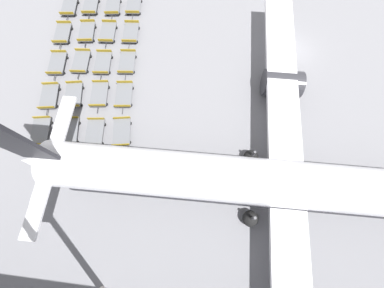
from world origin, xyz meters
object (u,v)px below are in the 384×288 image
Objects in this scene: airplane at (303,186)px; baggage_dolly_row_far_col_c at (131,33)px; baggage_dolly_row_far_col_d at (127,63)px; baggage_dolly_row_near_col_b at (70,6)px; baggage_dolly_row_mid_a_col_f at (69,132)px; baggage_dolly_row_far_col_e at (124,95)px; baggage_dolly_row_mid_b_col_b at (113,5)px; baggage_dolly_row_mid_b_col_d at (103,63)px; baggage_dolly_row_mid_b_col_f at (95,133)px; baggage_dolly_row_mid_a_col_e at (74,95)px; baggage_dolly_row_near_col_f at (41,131)px; baggage_dolly_row_mid_a_col_d at (81,62)px; baggage_dolly_row_far_col_b at (134,5)px; baggage_dolly_row_mid_a_col_b at (91,5)px; baggage_dolly_row_mid_b_col_c at (108,32)px; baggage_dolly_row_mid_b_col_e at (100,94)px; baggage_dolly_row_near_col_e at (49,96)px; baggage_dolly_row_far_col_f at (122,132)px; baggage_dolly_row_near_col_d at (57,63)px; baggage_dolly_row_mid_a_col_c at (87,32)px; baggage_dolly_row_near_col_c at (63,33)px.

baggage_dolly_row_far_col_c is (-16.47, -18.25, -2.60)m from airplane.
airplane is 21.75m from baggage_dolly_row_far_col_d.
baggage_dolly_row_near_col_b is 0.99× the size of baggage_dolly_row_mid_a_col_f.
baggage_dolly_row_far_col_c and baggage_dolly_row_far_col_e have the same top height.
baggage_dolly_row_mid_b_col_d is at bearing 5.62° from baggage_dolly_row_mid_b_col_b.
baggage_dolly_row_far_col_d is at bearing 155.79° from baggage_dolly_row_mid_a_col_f.
baggage_dolly_row_mid_b_col_b is 1.00× the size of baggage_dolly_row_far_col_e.
baggage_dolly_row_far_col_e is at bearing 156.81° from baggage_dolly_row_mid_b_col_f.
baggage_dolly_row_near_col_f is at bearing -25.29° from baggage_dolly_row_mid_a_col_e.
baggage_dolly_row_far_col_e is at bearing 38.93° from baggage_dolly_row_near_col_b.
baggage_dolly_row_mid_a_col_d and baggage_dolly_row_far_col_c have the same top height.
airplane reaches higher than baggage_dolly_row_far_col_b.
baggage_dolly_row_far_col_e is (12.11, 6.81, 0.00)m from baggage_dolly_row_mid_a_col_b.
baggage_dolly_row_near_col_f is 8.86m from baggage_dolly_row_mid_a_col_d.
airplane is 12.68× the size of baggage_dolly_row_mid_a_col_b.
baggage_dolly_row_mid_b_col_c is 1.00× the size of baggage_dolly_row_far_col_d.
baggage_dolly_row_mid_a_col_f is at bearing 10.46° from baggage_dolly_row_mid_a_col_e.
baggage_dolly_row_mid_a_col_f and baggage_dolly_row_far_col_b have the same top height.
baggage_dolly_row_far_col_c is (-13.14, 3.55, 0.00)m from baggage_dolly_row_mid_a_col_f.
baggage_dolly_row_near_col_e is at bearing -80.59° from baggage_dolly_row_mid_b_col_e.
baggage_dolly_row_mid_a_col_e and baggage_dolly_row_far_col_f have the same top height.
baggage_dolly_row_mid_b_col_f is (-3.50, -19.22, -2.60)m from airplane.
airplane is 22.20m from baggage_dolly_row_mid_a_col_f.
baggage_dolly_row_far_col_d is (7.98, 6.28, 0.00)m from baggage_dolly_row_mid_a_col_b.
airplane is 23.91m from baggage_dolly_row_mid_a_col_e.
baggage_dolly_row_mid_b_col_e is (11.84, 6.79, 0.00)m from baggage_dolly_row_near_col_b.
baggage_dolly_row_near_col_d is 1.00× the size of baggage_dolly_row_mid_b_col_f.
baggage_dolly_row_far_col_d is (-1.01, 7.73, 0.00)m from baggage_dolly_row_near_col_d.
baggage_dolly_row_mid_a_col_c and baggage_dolly_row_mid_a_col_f have the same top height.
baggage_dolly_row_mid_a_col_e is at bearing 6.75° from baggage_dolly_row_mid_a_col_b.
baggage_dolly_row_mid_a_col_c is at bearing -84.77° from baggage_dolly_row_far_col_c.
baggage_dolly_row_mid_a_col_d is 0.99× the size of baggage_dolly_row_mid_b_col_b.
airplane reaches higher than baggage_dolly_row_far_col_d.
baggage_dolly_row_far_col_f is (8.33, 1.21, 0.00)m from baggage_dolly_row_far_col_d.
baggage_dolly_row_near_col_b is 17.10m from baggage_dolly_row_mid_a_col_f.
baggage_dolly_row_mid_a_col_f is 13.62m from baggage_dolly_row_far_col_c.
baggage_dolly_row_mid_a_col_d is (4.26, 0.49, 0.00)m from baggage_dolly_row_mid_a_col_c.
baggage_dolly_row_near_col_d is 1.00× the size of baggage_dolly_row_far_col_b.
baggage_dolly_row_near_col_b is at bearing -173.20° from baggage_dolly_row_near_col_f.
baggage_dolly_row_near_col_e is 1.01× the size of baggage_dolly_row_mid_b_col_c.
baggage_dolly_row_near_col_b is 8.57m from baggage_dolly_row_near_col_d.
baggage_dolly_row_mid_a_col_d and baggage_dolly_row_mid_b_col_d have the same top height.
baggage_dolly_row_near_col_c and baggage_dolly_row_mid_b_col_d have the same top height.
airplane is at bearing 52.22° from baggage_dolly_row_mid_b_col_c.
baggage_dolly_row_far_col_f is (3.11, 8.48, 0.00)m from baggage_dolly_row_near_col_e.
baggage_dolly_row_far_col_d is at bearing 170.66° from baggage_dolly_row_mid_b_col_f.
baggage_dolly_row_near_col_d is 1.00× the size of baggage_dolly_row_mid_b_col_b.
baggage_dolly_row_mid_a_col_e is at bearing 24.54° from baggage_dolly_row_near_col_c.
baggage_dolly_row_mid_b_col_e is 1.01× the size of baggage_dolly_row_far_col_c.
baggage_dolly_row_mid_a_col_f is 1.00× the size of baggage_dolly_row_mid_b_col_e.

